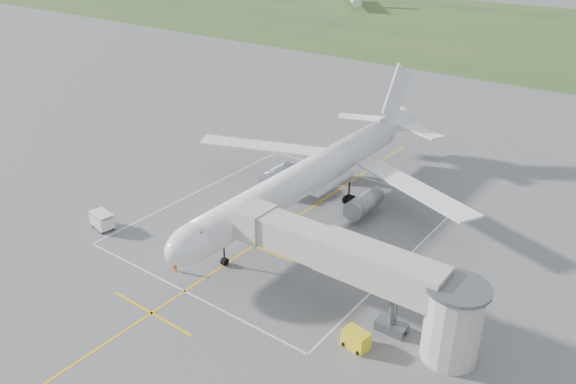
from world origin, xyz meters
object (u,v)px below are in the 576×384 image
Objects in this scene: gpu_unit at (356,339)px; ramp_worker_nose at (175,265)px; jet_bridge at (371,275)px; baggage_cart at (102,221)px; ramp_worker_wing at (285,192)px; airliner at (312,174)px.

ramp_worker_nose is (-19.67, -1.33, 0.03)m from gpu_unit.
jet_bridge is 7.76× the size of baggage_cart.
baggage_cart is 12.81m from ramp_worker_nose.
baggage_cart is 21.46m from ramp_worker_wing.
jet_bridge is at bearing 15.94° from baggage_cart.
ramp_worker_wing is (-19.60, 14.08, -3.76)m from jet_bridge.
ramp_worker_wing is at bearing 144.31° from jet_bridge.
ramp_worker_nose is 0.82× the size of ramp_worker_wing.
jet_bridge reaches higher than gpu_unit.
jet_bridge is at bearing -157.04° from ramp_worker_wing.
airliner is 21.22m from jet_bridge.
baggage_cart is (-15.84, -17.98, -3.40)m from airliner.
airliner reaches higher than ramp_worker_wing.
airliner is 24.54m from gpu_unit.
ramp_worker_nose is at bearing -99.19° from airliner.
ramp_worker_wing reaches higher than gpu_unit.
airliner is 20.71× the size of gpu_unit.
gpu_unit is 26.95m from ramp_worker_wing.
jet_bridge reaches higher than ramp_worker_nose.
gpu_unit is (0.86, -3.46, -3.97)m from jet_bridge.
baggage_cart is at bearing 176.86° from ramp_worker_nose.
ramp_worker_wing is at bearing 94.00° from ramp_worker_nose.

